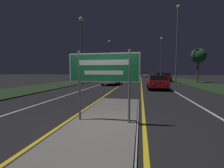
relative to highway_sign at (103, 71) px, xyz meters
The scene contains 23 objects.
ground_plane 1.86m from the highway_sign, 90.00° to the right, with size 160.00×160.00×0.00m, color black.
median_island 1.75m from the highway_sign, 90.00° to the left, with size 2.30×8.54×0.10m.
verge_left 21.77m from the highway_sign, 115.97° to the left, with size 5.00×100.00×0.08m.
verge_right 21.77m from the highway_sign, 64.03° to the left, with size 5.00×100.00×0.08m.
centre_line_yellow_left 24.61m from the highway_sign, 93.13° to the left, with size 0.12×70.00×0.01m.
centre_line_yellow_right 24.61m from the highway_sign, 86.87° to the left, with size 0.12×70.00×0.01m.
lane_line_white_left 24.93m from the highway_sign, 99.73° to the left, with size 0.12×70.00×0.01m.
lane_line_white_right 24.93m from the highway_sign, 80.27° to the left, with size 0.12×70.00×0.01m.
edge_line_white_left 25.60m from the highway_sign, 106.37° to the left, with size 0.10×70.00×0.01m.
edge_line_white_right 25.60m from the highway_sign, 73.63° to the left, with size 0.10×70.00×0.01m.
highway_sign is the anchor object (origin of this frame).
streetlight_left_near 16.06m from the highway_sign, 114.68° to the left, with size 0.56×0.56×8.81m.
streetlight_left_far 33.81m from the highway_sign, 101.37° to the left, with size 0.58×0.58×9.64m.
streetlight_right_near 20.66m from the highway_sign, 71.38° to the left, with size 0.49×0.49×11.35m.
streetlight_right_far 38.19m from the highway_sign, 80.10° to the left, with size 0.61×0.61×10.80m.
car_receding_0 11.11m from the highway_sign, 75.12° to the left, with size 1.90×4.10×1.41m.
car_receding_1 24.71m from the highway_sign, 76.87° to the left, with size 1.85×4.72×1.51m.
car_receding_2 33.37m from the highway_sign, 80.21° to the left, with size 1.85×4.40×1.48m.
car_receding_3 45.45m from the highway_sign, 86.82° to the left, with size 2.00×4.77×1.53m.
car_approaching_0 15.45m from the highway_sign, 100.07° to the left, with size 1.93×4.75×1.47m.
car_approaching_1 26.95m from the highway_sign, 102.94° to the left, with size 1.98×4.45×1.35m.
car_approaching_2 38.50m from the highway_sign, 98.84° to the left, with size 1.98×4.62×1.33m.
roadside_palm_right 22.61m from the highway_sign, 64.10° to the left, with size 2.19×2.19×5.19m.
Camera 1 is at (1.20, -4.29, 1.76)m, focal length 24.00 mm.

